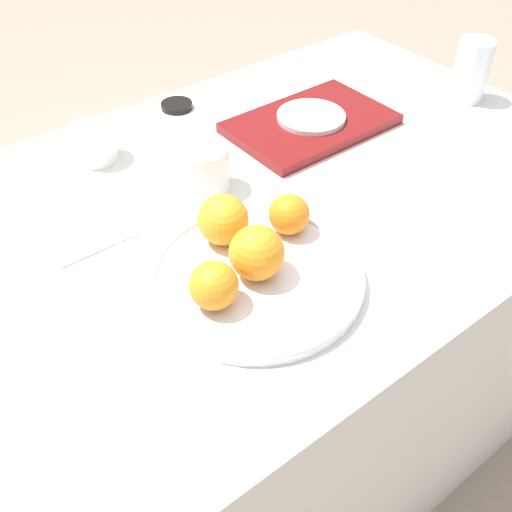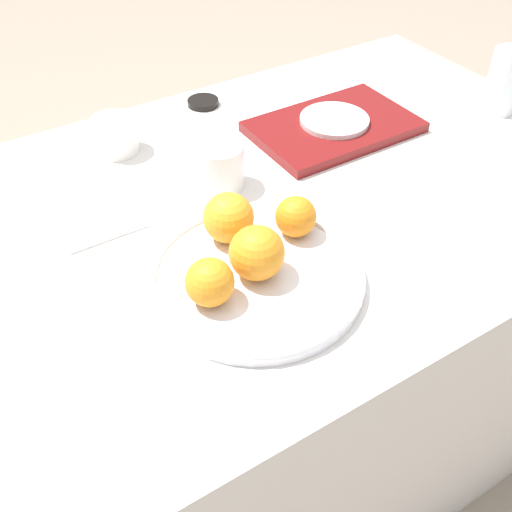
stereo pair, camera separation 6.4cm
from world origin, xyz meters
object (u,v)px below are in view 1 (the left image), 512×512
object	(u,v)px
side_plate	(311,117)
napkin	(81,225)
water_glass	(472,71)
orange_1	(214,285)
orange_3	(289,214)
serving_tray	(311,123)
soy_dish	(177,106)
cup_1	(206,168)
cup_0	(93,143)
fruit_platter	(256,276)
orange_0	(257,253)
orange_2	(223,220)

from	to	relation	value
side_plate	napkin	distance (m)	0.50
napkin	water_glass	bearing A→B (deg)	-7.03
orange_1	orange_3	world-z (taller)	orange_1
serving_tray	soy_dish	xyz separation A→B (m)	(-0.17, 0.23, -0.00)
orange_3	napkin	distance (m)	0.34
water_glass	cup_1	bearing A→B (deg)	173.67
cup_0	fruit_platter	bearing A→B (deg)	-85.60
orange_0	orange_1	bearing A→B (deg)	-172.26
fruit_platter	serving_tray	distance (m)	0.45
orange_2	soy_dish	size ratio (longest dim) A/B	1.17
orange_2	orange_1	bearing A→B (deg)	-130.94
fruit_platter	orange_0	world-z (taller)	orange_0
soy_dish	cup_1	bearing A→B (deg)	-112.21
orange_0	cup_1	distance (m)	0.25
serving_tray	soy_dish	distance (m)	0.29
orange_2	cup_0	distance (m)	0.35
orange_1	soy_dish	xyz separation A→B (m)	(0.27, 0.53, -0.04)
orange_0	napkin	distance (m)	0.31
orange_0	orange_3	size ratio (longest dim) A/B	1.25
orange_3	cup_1	xyz separation A→B (m)	(-0.02, 0.19, -0.01)
orange_1	serving_tray	distance (m)	0.53
orange_2	orange_3	distance (m)	0.10
orange_3	napkin	bearing A→B (deg)	137.13
water_glass	napkin	world-z (taller)	water_glass
orange_3	soy_dish	world-z (taller)	orange_3
side_plate	serving_tray	bearing A→B (deg)	90.00
orange_3	cup_1	size ratio (longest dim) A/B	0.76
fruit_platter	water_glass	bearing A→B (deg)	13.50
cup_1	side_plate	bearing A→B (deg)	8.60
soy_dish	napkin	bearing A→B (deg)	-144.21
orange_2	side_plate	size ratio (longest dim) A/B	0.57
cup_1	napkin	world-z (taller)	cup_1
side_plate	cup_1	distance (m)	0.28
cup_1	napkin	size ratio (longest dim) A/B	0.56
fruit_platter	orange_0	xyz separation A→B (m)	(0.00, -0.00, 0.04)
cup_1	soy_dish	size ratio (longest dim) A/B	1.26
orange_1	cup_0	size ratio (longest dim) A/B	0.81
orange_0	orange_3	bearing A→B (deg)	25.16
serving_tray	cup_1	xyz separation A→B (m)	(-0.28, -0.04, 0.03)
side_plate	orange_3	bearing A→B (deg)	-137.55
soy_dish	water_glass	bearing A→B (deg)	-33.94
orange_0	cup_1	xyz separation A→B (m)	(0.08, 0.24, -0.02)
serving_tray	cup_0	xyz separation A→B (m)	(-0.39, 0.16, 0.02)
orange_3	serving_tray	world-z (taller)	orange_3
water_glass	cup_1	world-z (taller)	water_glass
side_plate	soy_dish	size ratio (longest dim) A/B	2.05
orange_1	cup_0	xyz separation A→B (m)	(0.05, 0.45, -0.02)
orange_0	orange_2	bearing A→B (deg)	85.63
orange_0	soy_dish	bearing A→B (deg)	69.90
orange_2	cup_0	size ratio (longest dim) A/B	0.92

